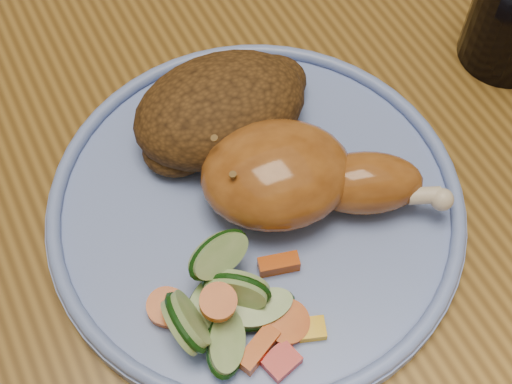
# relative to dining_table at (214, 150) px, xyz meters

# --- Properties ---
(ground) EXTENTS (4.00, 4.00, 0.00)m
(ground) POSITION_rel_dining_table_xyz_m (0.00, 0.00, -0.67)
(ground) COLOR #553A1D
(ground) RESTS_ON ground
(dining_table) EXTENTS (0.90, 1.40, 0.75)m
(dining_table) POSITION_rel_dining_table_xyz_m (0.00, 0.00, 0.00)
(dining_table) COLOR brown
(dining_table) RESTS_ON ground
(plate) EXTENTS (0.29, 0.29, 0.01)m
(plate) POSITION_rel_dining_table_xyz_m (-0.02, -0.11, 0.09)
(plate) COLOR #6B85CD
(plate) RESTS_ON dining_table
(plate_rim) EXTENTS (0.28, 0.28, 0.01)m
(plate_rim) POSITION_rel_dining_table_xyz_m (-0.02, -0.11, 0.10)
(plate_rim) COLOR #6B85CD
(plate_rim) RESTS_ON plate
(chicken_leg) EXTENTS (0.16, 0.12, 0.05)m
(chicken_leg) POSITION_rel_dining_table_xyz_m (0.01, -0.12, 0.12)
(chicken_leg) COLOR #A05B21
(chicken_leg) RESTS_ON plate
(rice_pilaf) EXTENTS (0.14, 0.09, 0.06)m
(rice_pilaf) POSITION_rel_dining_table_xyz_m (-0.01, -0.05, 0.12)
(rice_pilaf) COLOR #4A2E12
(rice_pilaf) RESTS_ON plate
(vegetable_pile) EXTENTS (0.10, 0.10, 0.05)m
(vegetable_pile) POSITION_rel_dining_table_xyz_m (-0.07, -0.18, 0.11)
(vegetable_pile) COLOR #A50A05
(vegetable_pile) RESTS_ON plate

